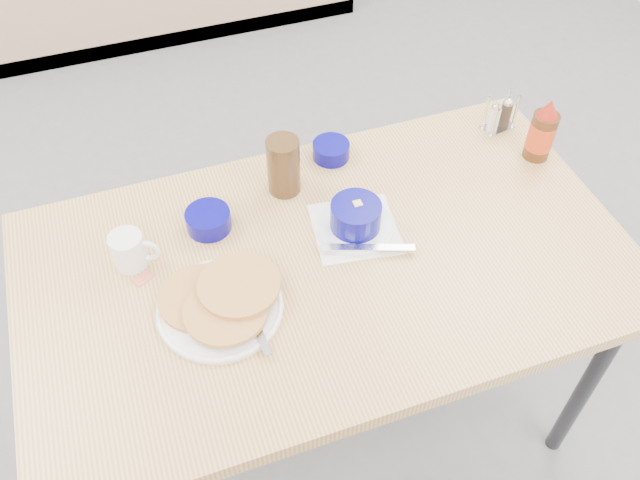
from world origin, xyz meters
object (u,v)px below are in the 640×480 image
object	(u,v)px
pancake_plate	(221,303)
butter_bowl	(331,150)
dining_table	(327,277)
syrup_bottle	(542,133)
coffee_mug	(130,250)
creamer_bowl	(208,220)
grits_setting	(356,220)
amber_tumbler	(284,166)
condiment_caddy	(500,117)

from	to	relation	value
pancake_plate	butter_bowl	world-z (taller)	pancake_plate
dining_table	syrup_bottle	size ratio (longest dim) A/B	7.86
coffee_mug	syrup_bottle	bearing A→B (deg)	0.79
creamer_bowl	syrup_bottle	size ratio (longest dim) A/B	0.60
grits_setting	coffee_mug	bearing A→B (deg)	171.81
coffee_mug	amber_tumbler	size ratio (longest dim) A/B	0.71
creamer_bowl	syrup_bottle	world-z (taller)	syrup_bottle
condiment_caddy	syrup_bottle	size ratio (longest dim) A/B	0.59
coffee_mug	syrup_bottle	size ratio (longest dim) A/B	0.61
pancake_plate	coffee_mug	size ratio (longest dim) A/B	2.64
coffee_mug	creamer_bowl	bearing A→B (deg)	15.01
pancake_plate	syrup_bottle	distance (m)	0.93
grits_setting	condiment_caddy	distance (m)	0.56
pancake_plate	amber_tumbler	world-z (taller)	amber_tumbler
dining_table	condiment_caddy	bearing A→B (deg)	25.76
creamer_bowl	condiment_caddy	bearing A→B (deg)	6.75
pancake_plate	amber_tumbler	bearing A→B (deg)	52.08
dining_table	coffee_mug	size ratio (longest dim) A/B	12.87
grits_setting	creamer_bowl	distance (m)	0.35
amber_tumbler	condiment_caddy	xyz separation A→B (m)	(0.62, 0.03, -0.04)
dining_table	pancake_plate	distance (m)	0.28
amber_tumbler	syrup_bottle	distance (m)	0.67
syrup_bottle	coffee_mug	bearing A→B (deg)	-179.21
pancake_plate	grits_setting	bearing A→B (deg)	18.28
pancake_plate	creamer_bowl	distance (m)	0.24
creamer_bowl	butter_bowl	distance (m)	0.39
pancake_plate	condiment_caddy	xyz separation A→B (m)	(0.86, 0.34, 0.02)
grits_setting	creamer_bowl	bearing A→B (deg)	159.06
creamer_bowl	syrup_bottle	xyz separation A→B (m)	(0.87, -0.04, 0.05)
pancake_plate	grits_setting	distance (m)	0.38
pancake_plate	condiment_caddy	size ratio (longest dim) A/B	2.74
dining_table	grits_setting	distance (m)	0.15
dining_table	coffee_mug	bearing A→B (deg)	161.42
pancake_plate	grits_setting	world-z (taller)	grits_setting
grits_setting	butter_bowl	bearing A→B (deg)	82.44
grits_setting	syrup_bottle	distance (m)	0.55
dining_table	pancake_plate	bearing A→B (deg)	-169.13
syrup_bottle	amber_tumbler	bearing A→B (deg)	171.26
butter_bowl	condiment_caddy	size ratio (longest dim) A/B	0.93
coffee_mug	butter_bowl	world-z (taller)	coffee_mug
condiment_caddy	dining_table	bearing A→B (deg)	-164.37
grits_setting	condiment_caddy	size ratio (longest dim) A/B	2.24
creamer_bowl	coffee_mug	bearing A→B (deg)	-164.99
grits_setting	creamer_bowl	size ratio (longest dim) A/B	2.19
butter_bowl	amber_tumbler	xyz separation A→B (m)	(-0.15, -0.07, 0.06)
butter_bowl	condiment_caddy	xyz separation A→B (m)	(0.47, -0.04, 0.02)
syrup_bottle	condiment_caddy	bearing A→B (deg)	105.54
grits_setting	dining_table	bearing A→B (deg)	-144.44
dining_table	amber_tumbler	xyz separation A→B (m)	(-0.02, 0.26, 0.14)
butter_bowl	amber_tumbler	bearing A→B (deg)	-154.03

